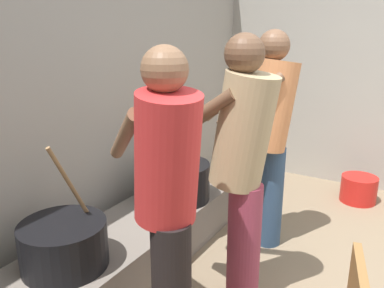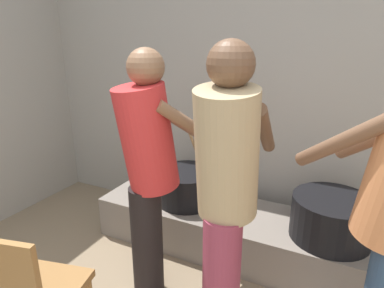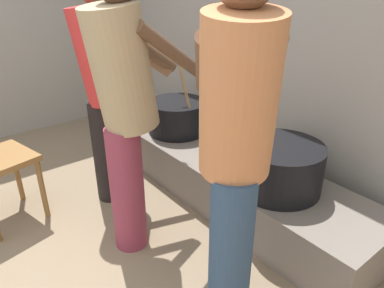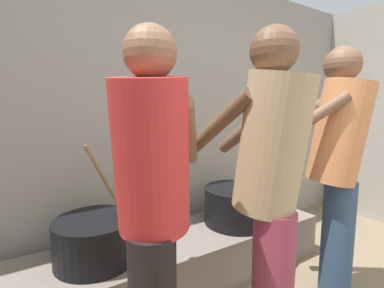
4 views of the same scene
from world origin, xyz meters
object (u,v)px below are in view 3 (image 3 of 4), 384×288
object	(u,v)px
cook_in_orange_shirt	(236,140)
cook_in_tan_shirt	(125,101)
cook_in_red_shirt	(104,81)
cooking_pot_main	(177,116)
cooking_pot_secondary	(279,167)

from	to	relation	value
cook_in_orange_shirt	cook_in_tan_shirt	xyz separation A→B (m)	(-0.74, -0.10, -0.01)
cook_in_tan_shirt	cook_in_red_shirt	bearing A→B (deg)	165.85
cooking_pot_main	cook_in_red_shirt	distance (m)	0.79
cooking_pot_secondary	cooking_pot_main	bearing A→B (deg)	178.05
cooking_pot_secondary	cook_in_tan_shirt	world-z (taller)	cook_in_tan_shirt
cooking_pot_main	cook_in_orange_shirt	size ratio (longest dim) A/B	0.44
cooking_pot_secondary	cook_in_orange_shirt	bearing A→B (deg)	-68.46
cooking_pot_secondary	cook_in_orange_shirt	distance (m)	0.84
cooking_pot_main	cook_in_red_shirt	xyz separation A→B (m)	(0.09, -0.66, 0.43)
cooking_pot_secondary	cook_in_tan_shirt	distance (m)	1.00
cooking_pot_main	cooking_pot_secondary	world-z (taller)	cooking_pot_main
cook_in_red_shirt	cook_in_orange_shirt	xyz separation A→B (m)	(1.28, -0.03, 0.04)
cook_in_tan_shirt	cook_in_orange_shirt	bearing A→B (deg)	7.93
cooking_pot_main	cook_in_red_shirt	bearing A→B (deg)	-82.22
cooking_pot_main	cook_in_orange_shirt	distance (m)	1.60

